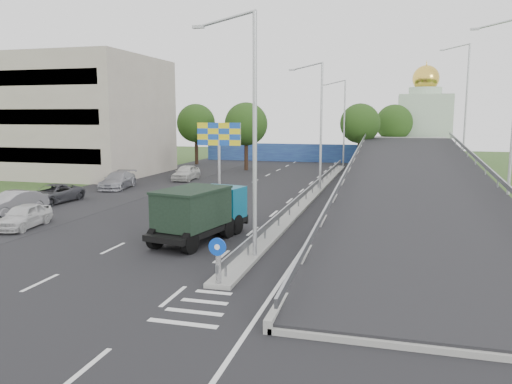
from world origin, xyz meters
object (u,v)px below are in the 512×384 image
(billboard, at_px, (219,138))
(parked_car_b, at_px, (13,203))
(lamp_post_far, at_px, (343,118))
(lamp_post_near, at_px, (250,123))
(parked_car_e, at_px, (186,173))
(lamp_post_mid, at_px, (319,119))
(parked_car_d, at_px, (118,180))
(parked_car_a, at_px, (23,216))
(sign_bollard, at_px, (218,261))
(dump_truck, at_px, (201,211))
(church, at_px, (424,122))
(parked_car_c, at_px, (53,194))

(billboard, relative_size, parked_car_b, 1.27)
(lamp_post_far, xyz_separation_m, billboard, (-9.11, -18.00, -1.62))
(lamp_post_near, height_order, parked_car_e, lamp_post_near)
(lamp_post_mid, height_order, parked_car_e, lamp_post_mid)
(lamp_post_far, distance_m, billboard, 20.24)
(billboard, distance_m, parked_car_d, 9.44)
(lamp_post_mid, relative_size, parked_car_b, 2.32)
(lamp_post_far, relative_size, parked_car_a, 2.57)
(lamp_post_mid, bearing_deg, sign_bollard, -90.26)
(lamp_post_near, bearing_deg, parked_car_e, 118.77)
(sign_bollard, relative_size, parked_car_a, 0.43)
(dump_truck, height_order, parked_car_e, dump_truck)
(lamp_post_near, distance_m, lamp_post_far, 40.00)
(lamp_post_near, height_order, church, church)
(parked_car_c, bearing_deg, lamp_post_near, -25.61)
(billboard, bearing_deg, parked_car_d, -147.58)
(dump_truck, height_order, parked_car_c, dump_truck)
(lamp_post_mid, distance_m, dump_truck, 18.21)
(billboard, height_order, parked_car_d, billboard)
(lamp_post_near, bearing_deg, parked_car_c, 150.46)
(parked_car_b, bearing_deg, lamp_post_far, 72.45)
(lamp_post_near, height_order, parked_car_d, lamp_post_near)
(church, height_order, parked_car_e, church)
(parked_car_a, bearing_deg, dump_truck, -7.85)
(parked_car_a, relative_size, parked_car_b, 0.90)
(dump_truck, xyz_separation_m, parked_car_c, (-13.92, 7.13, -0.82))
(lamp_post_far, height_order, church, church)
(lamp_post_mid, height_order, lamp_post_far, same)
(sign_bollard, relative_size, lamp_post_near, 0.17)
(lamp_post_far, height_order, billboard, lamp_post_far)
(lamp_post_near, bearing_deg, parked_car_d, 133.68)
(sign_bollard, relative_size, church, 0.12)
(church, relative_size, billboard, 2.51)
(lamp_post_far, relative_size, dump_truck, 1.58)
(church, xyz_separation_m, billboard, (-19.00, -32.00, -1.12))
(lamp_post_mid, distance_m, church, 35.41)
(lamp_post_far, bearing_deg, church, 54.76)
(sign_bollard, height_order, dump_truck, dump_truck)
(parked_car_e, bearing_deg, parked_car_d, -119.58)
(lamp_post_mid, bearing_deg, parked_car_a, -128.08)
(church, bearing_deg, parked_car_e, -127.55)
(dump_truck, bearing_deg, sign_bollard, -52.06)
(lamp_post_far, xyz_separation_m, parked_car_d, (-16.52, -22.70, -5.10))
(sign_bollard, distance_m, parked_car_b, 19.50)
(church, bearing_deg, parked_car_b, -119.22)
(billboard, distance_m, parked_car_b, 18.38)
(church, distance_m, parked_car_a, 56.73)
(sign_bollard, xyz_separation_m, parked_car_e, (-13.07, 27.83, -0.30))
(billboard, height_order, parked_car_c, billboard)
(parked_car_e, bearing_deg, lamp_post_mid, -19.98)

